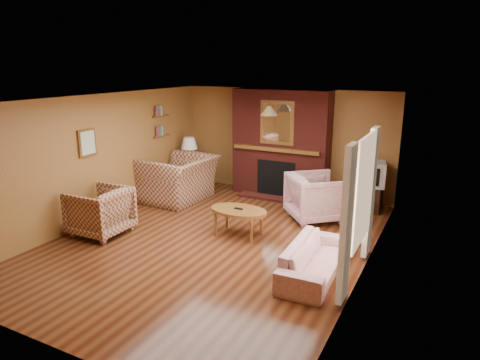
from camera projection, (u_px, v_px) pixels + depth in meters
The scene contains 20 objects.
floor at pixel (214, 241), 7.34m from camera, with size 6.50×6.50×0.00m, color #3E1A0D.
ceiling at pixel (212, 99), 6.71m from camera, with size 6.50×6.50×0.00m, color silver.
wall_back at pixel (285, 142), 9.82m from camera, with size 6.50×6.50×0.00m, color #9A642F.
wall_front at pixel (46, 246), 4.23m from camera, with size 6.50×6.50×0.00m, color #9A642F.
wall_left at pixel (100, 158), 8.12m from camera, with size 6.50×6.50×0.00m, color #9A642F.
wall_right at pixel (368, 193), 5.93m from camera, with size 6.50×6.50×0.00m, color #9A642F.
fireplace at pixel (281, 145), 9.59m from camera, with size 2.20×0.82×2.40m.
window_right at pixel (361, 202), 5.79m from camera, with size 0.10×1.85×2.00m.
bookshelf at pixel (162, 122), 9.61m from camera, with size 0.09×0.55×0.71m.
botanical_print at pixel (87, 143), 7.76m from camera, with size 0.05×0.40×0.50m.
pendant_light at pixel (269, 111), 8.79m from camera, with size 0.36×0.36×0.48m.
plaid_loveseat at pixel (179, 179), 9.43m from camera, with size 1.49×1.31×0.97m, color maroon.
plaid_armchair at pixel (100, 211), 7.54m from camera, with size 0.90×0.93×0.84m, color maroon.
floral_sofa at pixel (315, 259), 6.11m from camera, with size 1.68×0.66×0.49m, color beige.
floral_armchair at pixel (316, 197), 8.22m from camera, with size 0.97×1.00×0.91m, color beige.
coffee_table at pixel (239, 212), 7.45m from camera, with size 1.04×0.64×0.51m.
side_table at pixel (190, 176), 10.28m from camera, with size 0.47×0.47×0.63m, color brown.
table_lamp at pixel (189, 149), 10.11m from camera, with size 0.39×0.39×0.64m.
tv_stand at pixel (369, 198), 8.77m from camera, with size 0.49×0.45×0.54m, color black.
crt_tv at pixel (371, 174), 8.63m from camera, with size 0.63×0.63×0.50m.
Camera 1 is at (3.50, -5.86, 2.94)m, focal length 32.00 mm.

